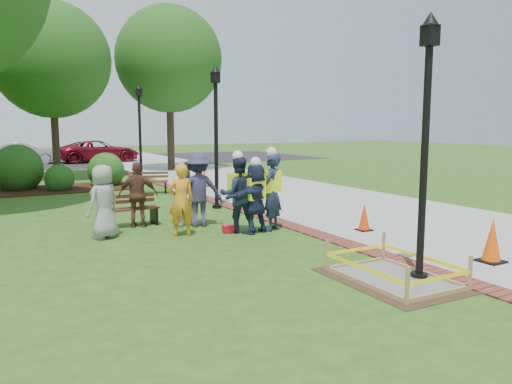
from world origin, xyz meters
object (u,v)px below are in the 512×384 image
bench_near (130,216)px  lamp_near (426,128)px  hivis_worker_a (256,195)px  hivis_worker_c (238,192)px  wet_concrete_pad (394,266)px  hivis_worker_b (271,190)px  cone_front (492,242)px

bench_near → lamp_near: bearing=-65.2°
hivis_worker_a → hivis_worker_c: 0.43m
wet_concrete_pad → hivis_worker_b: size_ratio=1.16×
wet_concrete_pad → lamp_near: 2.29m
hivis_worker_a → hivis_worker_b: 0.48m
cone_front → lamp_near: (-1.89, -0.03, 2.08)m
bench_near → hivis_worker_c: (2.07, -1.89, 0.71)m
lamp_near → hivis_worker_c: bearing=101.7°
bench_near → hivis_worker_a: size_ratio=0.82×
bench_near → hivis_worker_b: hivis_worker_b is taller
hivis_worker_a → hivis_worker_b: (0.47, 0.06, 0.10)m
cone_front → hivis_worker_c: size_ratio=0.43×
hivis_worker_c → lamp_near: bearing=-78.3°
cone_front → lamp_near: lamp_near is taller
bench_near → lamp_near: lamp_near is taller
hivis_worker_a → hivis_worker_b: hivis_worker_b is taller
wet_concrete_pad → hivis_worker_b: bearing=86.9°
cone_front → hivis_worker_b: size_ratio=0.42×
bench_near → cone_front: cone_front is taller
lamp_near → cone_front: bearing=1.1°
wet_concrete_pad → cone_front: bearing=-3.1°
bench_near → hivis_worker_c: size_ratio=0.76×
cone_front → hivis_worker_a: 5.07m
cone_front → hivis_worker_a: size_ratio=0.47×
hivis_worker_c → hivis_worker_b: bearing=-16.3°
bench_near → hivis_worker_a: hivis_worker_a is taller
hivis_worker_a → bench_near: bearing=137.5°
lamp_near → hivis_worker_a: (-0.65, 4.40, -1.59)m
wet_concrete_pad → bench_near: bearing=112.2°
hivis_worker_a → hivis_worker_c: size_ratio=0.92×
hivis_worker_a → wet_concrete_pad: bearing=-86.8°
hivis_worker_a → cone_front: bearing=-59.8°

